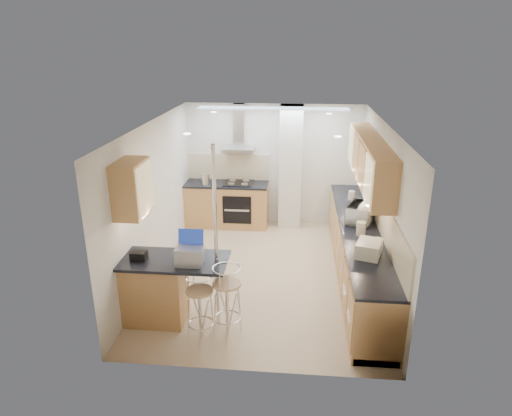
# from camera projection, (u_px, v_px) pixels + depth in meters

# --- Properties ---
(ground) EXTENTS (4.80, 4.80, 0.00)m
(ground) POSITION_uv_depth(u_px,v_px,m) (265.00, 274.00, 7.62)
(ground) COLOR #D5B78E
(ground) RESTS_ON ground
(room_shell) EXTENTS (3.64, 4.84, 2.51)m
(room_shell) POSITION_uv_depth(u_px,v_px,m) (287.00, 179.00, 7.41)
(room_shell) COLOR white
(room_shell) RESTS_ON ground
(right_counter) EXTENTS (0.63, 4.40, 0.92)m
(right_counter) POSITION_uv_depth(u_px,v_px,m) (358.00, 252.00, 7.33)
(right_counter) COLOR #BB774B
(right_counter) RESTS_ON ground
(back_counter) EXTENTS (1.70, 0.63, 0.92)m
(back_counter) POSITION_uv_depth(u_px,v_px,m) (227.00, 204.00, 9.51)
(back_counter) COLOR #BB774B
(back_counter) RESTS_ON ground
(peninsula) EXTENTS (1.47, 0.72, 0.94)m
(peninsula) POSITION_uv_depth(u_px,v_px,m) (175.00, 290.00, 6.20)
(peninsula) COLOR #BB774B
(peninsula) RESTS_ON ground
(microwave) EXTENTS (0.53, 0.63, 0.30)m
(microwave) POSITION_uv_depth(u_px,v_px,m) (360.00, 213.00, 7.28)
(microwave) COLOR white
(microwave) RESTS_ON right_counter
(laptop) EXTENTS (0.35, 0.26, 0.24)m
(laptop) POSITION_uv_depth(u_px,v_px,m) (190.00, 256.00, 5.87)
(laptop) COLOR #9D9FA4
(laptop) RESTS_ON peninsula
(bag) EXTENTS (0.21, 0.16, 0.11)m
(bag) POSITION_uv_depth(u_px,v_px,m) (139.00, 256.00, 6.01)
(bag) COLOR black
(bag) RESTS_ON peninsula
(bar_stool_near) EXTENTS (0.48, 0.48, 0.92)m
(bar_stool_near) POSITION_uv_depth(u_px,v_px,m) (200.00, 306.00, 5.85)
(bar_stool_near) COLOR tan
(bar_stool_near) RESTS_ON ground
(bar_stool_end) EXTENTS (0.51, 0.51, 0.97)m
(bar_stool_end) POSITION_uv_depth(u_px,v_px,m) (227.00, 300.00, 5.94)
(bar_stool_end) COLOR tan
(bar_stool_end) RESTS_ON ground
(jar_a) EXTENTS (0.15, 0.15, 0.17)m
(jar_a) POSITION_uv_depth(u_px,v_px,m) (352.00, 195.00, 8.34)
(jar_a) COLOR beige
(jar_a) RESTS_ON right_counter
(jar_b) EXTENTS (0.13, 0.13, 0.17)m
(jar_b) POSITION_uv_depth(u_px,v_px,m) (365.00, 212.00, 7.55)
(jar_b) COLOR beige
(jar_b) RESTS_ON right_counter
(jar_c) EXTENTS (0.14, 0.14, 0.21)m
(jar_c) POSITION_uv_depth(u_px,v_px,m) (361.00, 229.00, 6.81)
(jar_c) COLOR #B5AC91
(jar_c) RESTS_ON right_counter
(jar_d) EXTENTS (0.11, 0.11, 0.15)m
(jar_d) POSITION_uv_depth(u_px,v_px,m) (378.00, 243.00, 6.39)
(jar_d) COLOR white
(jar_d) RESTS_ON right_counter
(bread_bin) EXTENTS (0.41, 0.47, 0.21)m
(bread_bin) POSITION_uv_depth(u_px,v_px,m) (369.00, 249.00, 6.15)
(bread_bin) COLOR beige
(bread_bin) RESTS_ON right_counter
(kettle) EXTENTS (0.16, 0.16, 0.23)m
(kettle) POSITION_uv_depth(u_px,v_px,m) (206.00, 180.00, 9.18)
(kettle) COLOR silver
(kettle) RESTS_ON back_counter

